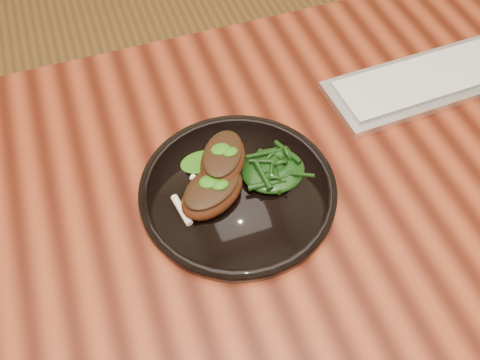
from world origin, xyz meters
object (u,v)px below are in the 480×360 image
greens_heap (273,168)px  keyboard (444,76)px  plate (238,190)px  lamb_chop_front (212,192)px  desk (263,207)px

greens_heap → keyboard: greens_heap is taller
plate → lamb_chop_front: size_ratio=2.34×
desk → lamb_chop_front: bearing=-166.3°
keyboard → plate: bearing=-165.0°
lamb_chop_front → greens_heap: 0.11m
lamb_chop_front → desk: bearing=13.7°
desk → greens_heap: size_ratio=15.51×
plate → lamb_chop_front: bearing=-166.0°
desk → plate: (-0.05, -0.01, 0.09)m
plate → keyboard: 0.47m
lamb_chop_front → greens_heap: lamb_chop_front is taller
lamb_chop_front → plate: bearing=14.0°
plate → lamb_chop_front: lamb_chop_front is taller
lamb_chop_front → keyboard: lamb_chop_front is taller
plate → greens_heap: greens_heap is taller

